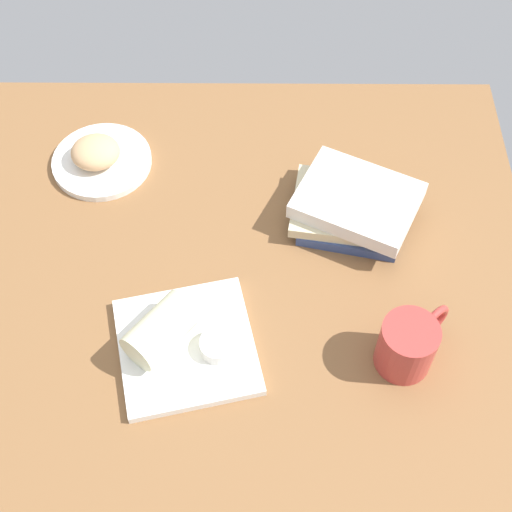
{
  "coord_description": "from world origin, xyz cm",
  "views": [
    {
      "loc": [
        -6.37,
        73.51,
        111.96
      ],
      "look_at": [
        -5.94,
        1.34,
        7.0
      ],
      "focal_mm": 51.91,
      "sensor_mm": 36.0,
      "label": 1
    }
  ],
  "objects_px": {
    "scone_pastry": "(95,152)",
    "square_plate": "(187,346)",
    "sauce_cup": "(215,345)",
    "breakfast_wrap": "(161,330)",
    "round_plate": "(102,161)",
    "book_stack": "(353,207)",
    "coffee_mug": "(408,344)"
  },
  "relations": [
    {
      "from": "book_stack",
      "to": "coffee_mug",
      "type": "bearing_deg",
      "value": 103.11
    },
    {
      "from": "round_plate",
      "to": "scone_pastry",
      "type": "height_order",
      "value": "scone_pastry"
    },
    {
      "from": "round_plate",
      "to": "breakfast_wrap",
      "type": "height_order",
      "value": "breakfast_wrap"
    },
    {
      "from": "sauce_cup",
      "to": "breakfast_wrap",
      "type": "xyz_separation_m",
      "value": [
        0.09,
        -0.02,
        0.02
      ]
    },
    {
      "from": "round_plate",
      "to": "sauce_cup",
      "type": "distance_m",
      "value": 0.47
    },
    {
      "from": "scone_pastry",
      "to": "breakfast_wrap",
      "type": "bearing_deg",
      "value": 111.84
    },
    {
      "from": "sauce_cup",
      "to": "coffee_mug",
      "type": "relative_size",
      "value": 0.49
    },
    {
      "from": "sauce_cup",
      "to": "breakfast_wrap",
      "type": "bearing_deg",
      "value": -10.15
    },
    {
      "from": "square_plate",
      "to": "book_stack",
      "type": "distance_m",
      "value": 0.39
    },
    {
      "from": "square_plate",
      "to": "breakfast_wrap",
      "type": "relative_size",
      "value": 1.85
    },
    {
      "from": "square_plate",
      "to": "breakfast_wrap",
      "type": "bearing_deg",
      "value": -10.15
    },
    {
      "from": "breakfast_wrap",
      "to": "coffee_mug",
      "type": "bearing_deg",
      "value": -144.48
    },
    {
      "from": "breakfast_wrap",
      "to": "book_stack",
      "type": "height_order",
      "value": "breakfast_wrap"
    },
    {
      "from": "square_plate",
      "to": "book_stack",
      "type": "bearing_deg",
      "value": -136.84
    },
    {
      "from": "scone_pastry",
      "to": "square_plate",
      "type": "bearing_deg",
      "value": 116.13
    },
    {
      "from": "sauce_cup",
      "to": "breakfast_wrap",
      "type": "height_order",
      "value": "breakfast_wrap"
    },
    {
      "from": "round_plate",
      "to": "breakfast_wrap",
      "type": "distance_m",
      "value": 0.42
    },
    {
      "from": "scone_pastry",
      "to": "breakfast_wrap",
      "type": "height_order",
      "value": "breakfast_wrap"
    },
    {
      "from": "scone_pastry",
      "to": "book_stack",
      "type": "bearing_deg",
      "value": 164.97
    },
    {
      "from": "square_plate",
      "to": "sauce_cup",
      "type": "bearing_deg",
      "value": 169.85
    },
    {
      "from": "round_plate",
      "to": "coffee_mug",
      "type": "height_order",
      "value": "coffee_mug"
    },
    {
      "from": "book_stack",
      "to": "round_plate",
      "type": "bearing_deg",
      "value": -15.72
    },
    {
      "from": "breakfast_wrap",
      "to": "round_plate",
      "type": "bearing_deg",
      "value": -30.32
    },
    {
      "from": "sauce_cup",
      "to": "book_stack",
      "type": "xyz_separation_m",
      "value": [
        -0.24,
        -0.28,
        0.01
      ]
    },
    {
      "from": "sauce_cup",
      "to": "breakfast_wrap",
      "type": "distance_m",
      "value": 0.09
    },
    {
      "from": "scone_pastry",
      "to": "sauce_cup",
      "type": "distance_m",
      "value": 0.47
    },
    {
      "from": "scone_pastry",
      "to": "square_plate",
      "type": "xyz_separation_m",
      "value": [
        -0.19,
        0.4,
        -0.03
      ]
    },
    {
      "from": "sauce_cup",
      "to": "breakfast_wrap",
      "type": "relative_size",
      "value": 0.51
    },
    {
      "from": "square_plate",
      "to": "coffee_mug",
      "type": "distance_m",
      "value": 0.35
    },
    {
      "from": "round_plate",
      "to": "sauce_cup",
      "type": "height_order",
      "value": "sauce_cup"
    },
    {
      "from": "square_plate",
      "to": "breakfast_wrap",
      "type": "height_order",
      "value": "breakfast_wrap"
    },
    {
      "from": "round_plate",
      "to": "book_stack",
      "type": "xyz_separation_m",
      "value": [
        -0.47,
        0.13,
        0.03
      ]
    }
  ]
}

